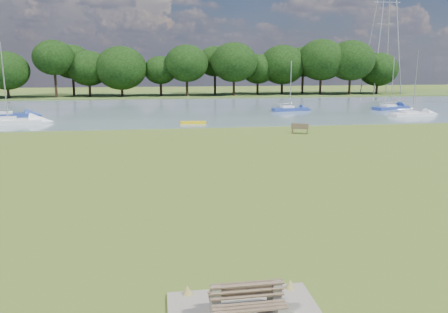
{
  "coord_description": "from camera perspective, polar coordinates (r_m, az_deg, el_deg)",
  "views": [
    {
      "loc": [
        -2.14,
        -24.41,
        6.78
      ],
      "look_at": [
        1.15,
        -2.0,
        1.96
      ],
      "focal_mm": 35.0,
      "sensor_mm": 36.0,
      "label": 1
    }
  ],
  "objects": [
    {
      "name": "sailboat_0",
      "position": [
        62.63,
        -26.49,
        4.99
      ],
      "size": [
        6.51,
        3.47,
        7.17
      ],
      "rotation": [
        0.0,
        0.0,
        0.29
      ],
      "color": "navy",
      "rests_on": "river"
    },
    {
      "name": "riverbank_bench",
      "position": [
        43.81,
        9.88,
        3.63
      ],
      "size": [
        1.76,
        1.15,
        1.05
      ],
      "rotation": [
        0.0,
        0.0,
        -0.42
      ],
      "color": "brown",
      "rests_on": "ground"
    },
    {
      "name": "kayak",
      "position": [
        50.2,
        -4.02,
        4.45
      ],
      "size": [
        3.0,
        0.99,
        0.29
      ],
      "primitive_type": "cube",
      "rotation": [
        0.0,
        0.0,
        -0.1
      ],
      "color": "#DEBE0D",
      "rests_on": "river"
    },
    {
      "name": "sailboat_1",
      "position": [
        70.74,
        20.9,
        6.11
      ],
      "size": [
        6.59,
        4.14,
        7.71
      ],
      "rotation": [
        0.0,
        0.0,
        0.4
      ],
      "color": "navy",
      "rests_on": "river"
    },
    {
      "name": "river",
      "position": [
        66.79,
        -6.51,
        6.11
      ],
      "size": [
        220.0,
        40.0,
        0.1
      ],
      "primitive_type": "cube",
      "color": "slate",
      "rests_on": "ground"
    },
    {
      "name": "bench_pair",
      "position": [
        12.33,
        2.98,
        -18.46
      ],
      "size": [
        1.99,
        1.19,
        1.07
      ],
      "rotation": [
        0.0,
        0.0,
        0.01
      ],
      "color": "gray",
      "rests_on": "concrete_pad"
    },
    {
      "name": "ground",
      "position": [
        25.42,
        -3.22,
        -3.48
      ],
      "size": [
        220.0,
        220.0,
        0.0
      ],
      "primitive_type": "plane",
      "color": "olive"
    },
    {
      "name": "far_bank",
      "position": [
        96.67,
        -7.13,
        7.9
      ],
      "size": [
        220.0,
        20.0,
        0.4
      ],
      "primitive_type": "cube",
      "color": "#4C6626",
      "rests_on": "ground"
    },
    {
      "name": "sailboat_5",
      "position": [
        64.56,
        8.56,
        6.3
      ],
      "size": [
        5.39,
        2.17,
        7.19
      ],
      "rotation": [
        0.0,
        0.0,
        0.14
      ],
      "color": "navy",
      "rests_on": "river"
    },
    {
      "name": "sailboat_2",
      "position": [
        55.72,
        -26.46,
        4.31
      ],
      "size": [
        7.5,
        2.31,
        9.14
      ],
      "rotation": [
        0.0,
        0.0,
        0.03
      ],
      "color": "silver",
      "rests_on": "river"
    },
    {
      "name": "sailboat_3",
      "position": [
        62.73,
        23.37,
        5.24
      ],
      "size": [
        6.12,
        2.33,
        8.44
      ],
      "rotation": [
        0.0,
        0.0,
        0.11
      ],
      "color": "silver",
      "rests_on": "river"
    },
    {
      "name": "pylon",
      "position": [
        107.64,
        20.48,
        18.36
      ],
      "size": [
        6.46,
        4.53,
        32.37
      ],
      "color": "#A1A5AB",
      "rests_on": "far_bank"
    },
    {
      "name": "tree_line",
      "position": [
        92.69,
        -13.13,
        11.75
      ],
      "size": [
        124.95,
        9.54,
        11.55
      ],
      "color": "black",
      "rests_on": "far_bank"
    }
  ]
}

